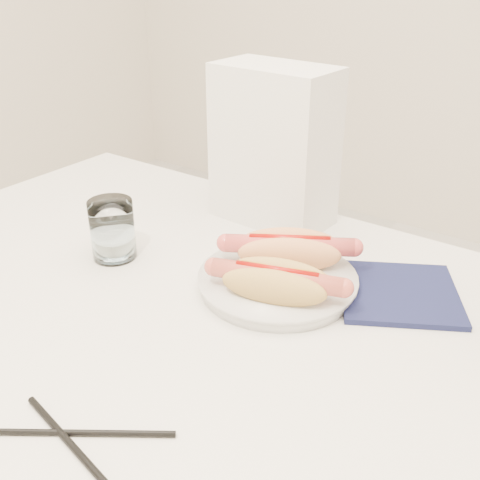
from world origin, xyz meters
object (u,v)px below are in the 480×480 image
Objects in this scene: hotdog_left at (289,250)px; water_glass at (112,230)px; plate at (277,283)px; napkin_box at (274,146)px; table at (200,357)px; hotdog_right at (277,282)px.

hotdog_left is 0.27m from water_glass.
napkin_box is at bearing 124.54° from plate.
table is 0.15m from hotdog_right.
napkin_box is at bearing 65.02° from water_glass.
napkin_box is at bearing 98.53° from hotdog_left.
hotdog_left reaches higher than hotdog_right.
hotdog_right is at bearing -100.35° from hotdog_left.
hotdog_left is at bearing -47.35° from napkin_box.
hotdog_left is 0.98× the size of hotdog_right.
hotdog_right is 1.87× the size of water_glass.
plate is (0.04, 0.12, 0.07)m from table.
napkin_box is (-0.09, 0.32, 0.19)m from table.
table is 0.15m from plate.
hotdog_right is at bearing -53.21° from napkin_box.
table is at bearing -70.89° from napkin_box.
water_glass is at bearing -111.96° from napkin_box.
hotdog_left is at bearing 23.62° from water_glass.
napkin_box is at bearing 106.09° from table.
hotdog_left is at bearing 100.00° from plate.
table is 5.59× the size of plate.
plate is 0.27m from napkin_box.
table is 0.24m from water_glass.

